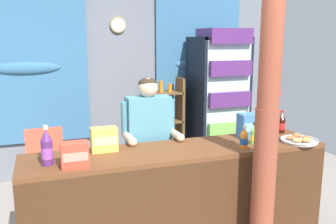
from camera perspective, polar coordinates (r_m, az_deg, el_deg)
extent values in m
plane|color=gray|center=(4.07, -2.48, -16.11)|extent=(6.84, 6.84, 0.00)
cube|color=slate|center=(5.22, -7.83, 5.54)|extent=(5.01, 0.12, 2.70)
cube|color=teal|center=(5.01, -21.33, 7.62)|extent=(1.54, 0.04, 2.18)
ellipsoid|color=teal|center=(5.00, -21.25, 6.37)|extent=(0.85, 0.10, 0.16)
cube|color=teal|center=(5.48, 4.70, 8.62)|extent=(1.30, 0.04, 2.18)
ellipsoid|color=teal|center=(5.46, 4.77, 7.47)|extent=(0.72, 0.10, 0.16)
cylinder|color=tan|center=(5.12, -7.80, 13.30)|extent=(0.21, 0.03, 0.21)
cylinder|color=white|center=(5.11, -7.77, 13.30)|extent=(0.18, 0.01, 0.18)
cube|color=beige|center=(5.43, 3.44, 9.53)|extent=(0.24, 0.02, 0.18)
cube|color=brown|center=(3.23, 1.67, -6.07)|extent=(2.67, 0.59, 0.04)
cube|color=#432715|center=(3.17, 3.45, -15.52)|extent=(2.67, 0.04, 0.89)
cube|color=#432715|center=(3.22, -21.38, -15.88)|extent=(0.08, 0.53, 0.89)
cube|color=#432715|center=(4.01, 19.49, -10.22)|extent=(0.08, 0.53, 0.89)
cylinder|color=brown|center=(3.17, 14.59, -11.41)|extent=(0.19, 0.19, 1.34)
cylinder|color=brown|center=(2.93, 15.94, 13.53)|extent=(0.18, 0.18, 1.34)
ellipsoid|color=brown|center=(3.01, 16.70, 2.79)|extent=(0.06, 0.05, 0.08)
cube|color=black|center=(5.51, 6.29, 1.65)|extent=(0.72, 0.04, 1.89)
cube|color=black|center=(5.10, 4.31, 0.90)|extent=(0.04, 0.64, 1.89)
cube|color=black|center=(5.40, 10.90, 1.32)|extent=(0.04, 0.64, 1.89)
cube|color=black|center=(5.16, 7.98, 11.30)|extent=(0.72, 0.64, 0.04)
cube|color=black|center=(5.48, 7.44, -8.26)|extent=(0.72, 0.64, 0.08)
cube|color=silver|center=(4.96, 9.32, 1.07)|extent=(0.66, 0.02, 1.73)
cylinder|color=#B7B7BC|center=(5.09, 12.42, 0.64)|extent=(0.02, 0.02, 0.40)
cube|color=silver|center=(5.32, 7.59, -2.98)|extent=(0.64, 0.56, 0.02)
cube|color=#75C64C|center=(5.18, 8.27, -2.14)|extent=(0.60, 0.52, 0.20)
cube|color=silver|center=(5.24, 7.71, 1.38)|extent=(0.64, 0.56, 0.02)
cube|color=#56286B|center=(5.10, 8.40, 2.35)|extent=(0.60, 0.52, 0.20)
cube|color=silver|center=(5.18, 7.83, 5.86)|extent=(0.64, 0.56, 0.02)
cube|color=#56286B|center=(5.06, 8.54, 6.96)|extent=(0.60, 0.52, 0.20)
cube|color=silver|center=(5.16, 7.95, 10.41)|extent=(0.64, 0.56, 0.02)
cube|color=#56286B|center=(5.04, 8.68, 11.62)|extent=(0.60, 0.52, 0.20)
cube|color=brown|center=(5.07, -2.74, -2.37)|extent=(0.04, 0.28, 1.34)
cube|color=brown|center=(5.21, 1.90, -1.99)|extent=(0.04, 0.28, 1.34)
cube|color=brown|center=(5.05, -0.40, 2.99)|extent=(0.44, 0.28, 0.02)
cylinder|color=orange|center=(5.01, -1.11, 3.98)|extent=(0.06, 0.06, 0.16)
cylinder|color=orange|center=(5.06, 0.31, 3.79)|extent=(0.06, 0.06, 0.11)
cube|color=brown|center=(5.12, -0.39, -1.45)|extent=(0.44, 0.28, 0.02)
cylinder|color=#75C64C|center=(5.08, -1.10, -0.58)|extent=(0.06, 0.06, 0.15)
cylinder|color=#56286B|center=(5.13, 0.31, -0.54)|extent=(0.07, 0.07, 0.13)
cube|color=brown|center=(5.23, -0.39, -5.74)|extent=(0.44, 0.28, 0.02)
cylinder|color=#56286B|center=(5.18, -1.08, -4.92)|extent=(0.06, 0.06, 0.14)
cylinder|color=silver|center=(5.23, 0.30, -4.97)|extent=(0.07, 0.07, 0.11)
cube|color=#E5563D|center=(4.39, -18.39, -8.32)|extent=(0.46, 0.46, 0.04)
cube|color=#E5563D|center=(4.51, -18.71, -4.85)|extent=(0.42, 0.05, 0.40)
cylinder|color=#E5563D|center=(4.29, -20.64, -12.11)|extent=(0.04, 0.04, 0.44)
cylinder|color=#E5563D|center=(4.30, -15.48, -11.70)|extent=(0.04, 0.04, 0.44)
cylinder|color=#E5563D|center=(4.64, -20.72, -10.29)|extent=(0.04, 0.04, 0.44)
cylinder|color=#E5563D|center=(4.65, -15.98, -9.92)|extent=(0.04, 0.04, 0.44)
cube|color=#E5563D|center=(4.35, -21.14, -7.02)|extent=(0.05, 0.40, 0.03)
cube|color=#E5563D|center=(4.36, -15.85, -6.62)|extent=(0.05, 0.40, 0.03)
cylinder|color=#28282D|center=(3.77, -4.32, -11.71)|extent=(0.11, 0.11, 0.80)
cylinder|color=#28282D|center=(3.81, -1.64, -11.39)|extent=(0.11, 0.11, 0.80)
cube|color=teal|center=(3.58, -3.08, -1.73)|extent=(0.43, 0.20, 0.53)
sphere|color=#DBB28E|center=(3.52, -3.14, 3.80)|extent=(0.19, 0.19, 0.19)
ellipsoid|color=#2D2319|center=(3.52, -3.19, 4.51)|extent=(0.18, 0.18, 0.10)
cylinder|color=teal|center=(3.51, -6.67, -1.00)|extent=(0.08, 0.08, 0.32)
cylinder|color=#DBB28E|center=(3.41, -6.06, -4.13)|extent=(0.07, 0.26, 0.07)
sphere|color=#DBB28E|center=(3.29, -5.54, -4.71)|extent=(0.08, 0.08, 0.08)
cylinder|color=teal|center=(3.64, 0.37, -0.49)|extent=(0.08, 0.08, 0.32)
cylinder|color=#DBB28E|center=(3.54, 1.18, -3.49)|extent=(0.07, 0.26, 0.07)
sphere|color=#DBB28E|center=(3.42, 1.94, -4.02)|extent=(0.08, 0.08, 0.08)
cylinder|color=#56286B|center=(2.94, -18.32, -6.07)|extent=(0.09, 0.09, 0.19)
cone|color=#56286B|center=(2.90, -18.50, -3.43)|extent=(0.09, 0.09, 0.09)
cylinder|color=silver|center=(2.89, -18.57, -2.30)|extent=(0.04, 0.04, 0.03)
cylinder|color=purple|center=(2.94, -18.32, -6.07)|extent=(0.09, 0.09, 0.09)
cylinder|color=#75C64C|center=(3.43, 13.22, -3.88)|extent=(0.06, 0.06, 0.12)
cone|color=#75C64C|center=(3.41, 13.29, -2.41)|extent=(0.06, 0.06, 0.06)
cylinder|color=black|center=(3.40, 13.32, -1.78)|extent=(0.03, 0.03, 0.02)
cylinder|color=yellow|center=(3.43, 13.22, -3.88)|extent=(0.06, 0.06, 0.06)
cylinder|color=orange|center=(3.29, 11.77, -4.45)|extent=(0.07, 0.07, 0.13)
cone|color=orange|center=(3.27, 11.83, -2.88)|extent=(0.07, 0.07, 0.06)
cylinder|color=white|center=(3.26, 11.86, -2.21)|extent=(0.03, 0.03, 0.02)
cylinder|color=#194C99|center=(3.29, 11.77, -4.45)|extent=(0.07, 0.07, 0.06)
cylinder|color=black|center=(3.91, 17.25, -2.07)|extent=(0.07, 0.07, 0.14)
cone|color=black|center=(3.89, 17.34, -0.58)|extent=(0.07, 0.07, 0.06)
cylinder|color=red|center=(3.88, 17.38, 0.06)|extent=(0.03, 0.03, 0.02)
cylinder|color=red|center=(3.91, 17.25, -2.07)|extent=(0.07, 0.07, 0.06)
cube|color=#EAD14C|center=(3.18, -9.94, -4.22)|extent=(0.22, 0.13, 0.21)
cube|color=#FFFF8C|center=(3.12, -9.75, -4.53)|extent=(0.20, 0.00, 0.07)
cube|color=#3D75B7|center=(3.64, 12.55, -2.07)|extent=(0.21, 0.14, 0.23)
cube|color=#7CB5F7|center=(3.58, 13.16, -2.32)|extent=(0.19, 0.00, 0.08)
cube|color=#E5422D|center=(2.84, -14.35, -6.45)|extent=(0.20, 0.13, 0.19)
cube|color=#FF826D|center=(2.78, -14.23, -6.86)|extent=(0.18, 0.00, 0.07)
cylinder|color=#BCBCC1|center=(3.63, 19.78, -4.32)|extent=(0.33, 0.33, 0.02)
torus|color=#BCBCC1|center=(3.62, 19.79, -4.11)|extent=(0.34, 0.34, 0.02)
ellipsoid|color=#A36638|center=(3.66, 20.74, -3.79)|extent=(0.08, 0.08, 0.04)
ellipsoid|color=#A36638|center=(3.69, 19.44, -3.47)|extent=(0.09, 0.08, 0.05)
ellipsoid|color=#A36638|center=(3.62, 18.62, -3.81)|extent=(0.10, 0.07, 0.04)
ellipsoid|color=tan|center=(3.56, 19.56, -4.13)|extent=(0.11, 0.07, 0.04)
ellipsoid|color=#C68947|center=(3.58, 20.72, -4.08)|extent=(0.09, 0.08, 0.04)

